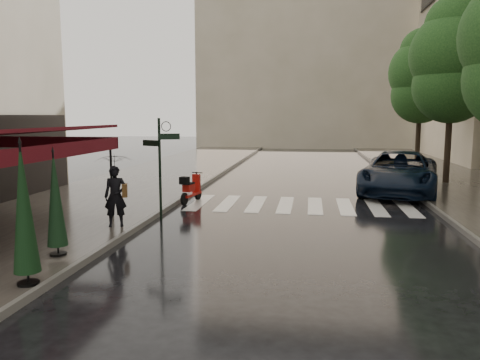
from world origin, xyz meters
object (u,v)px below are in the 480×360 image
(pedestrian_with_umbrella, at_px, (115,168))
(parasol_back, at_px, (55,199))
(parked_car, at_px, (399,173))
(parasol_front, at_px, (24,208))
(scooter, at_px, (191,189))

(pedestrian_with_umbrella, bearing_deg, parasol_back, -112.84)
(parked_car, bearing_deg, parasol_front, -111.65)
(scooter, bearing_deg, pedestrian_with_umbrella, -91.45)
(pedestrian_with_umbrella, distance_m, scooter, 4.68)
(parasol_back, bearing_deg, pedestrian_with_umbrella, 86.67)
(pedestrian_with_umbrella, distance_m, parasol_back, 2.82)
(parasol_back, bearing_deg, parasol_front, -76.50)
(parked_car, distance_m, parasol_front, 15.04)
(pedestrian_with_umbrella, relative_size, parasol_back, 1.06)
(parked_car, relative_size, parasol_back, 2.65)
(pedestrian_with_umbrella, relative_size, scooter, 1.54)
(parasol_front, distance_m, parasol_back, 1.83)
(parasol_back, bearing_deg, parked_car, 49.15)
(pedestrian_with_umbrella, height_order, parked_car, pedestrian_with_umbrella)
(parasol_front, relative_size, parasol_back, 1.13)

